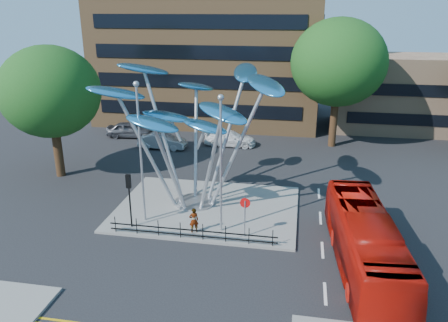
% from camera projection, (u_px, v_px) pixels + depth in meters
% --- Properties ---
extents(ground, '(120.00, 120.00, 0.00)m').
position_uv_depth(ground, '(202.00, 258.00, 23.78)').
color(ground, black).
rests_on(ground, ground).
extents(traffic_island, '(12.00, 9.00, 0.15)m').
position_uv_depth(traffic_island, '(207.00, 208.00, 29.48)').
color(traffic_island, slate).
rests_on(traffic_island, ground).
extents(low_building_near, '(15.00, 8.00, 8.00)m').
position_uv_depth(low_building_near, '(406.00, 93.00, 47.59)').
color(low_building_near, tan).
rests_on(low_building_near, ground).
extents(tree_right, '(8.80, 8.80, 12.11)m').
position_uv_depth(tree_right, '(339.00, 63.00, 40.15)').
color(tree_right, black).
rests_on(tree_right, ground).
extents(tree_left, '(7.60, 7.60, 10.32)m').
position_uv_depth(tree_left, '(50.00, 92.00, 33.11)').
color(tree_left, black).
rests_on(tree_left, ground).
extents(leaf_sculpture, '(12.72, 9.54, 9.51)m').
position_uv_depth(leaf_sculpture, '(192.00, 106.00, 28.01)').
color(leaf_sculpture, '#9EA0A5').
rests_on(leaf_sculpture, traffic_island).
extents(street_lamp_left, '(0.36, 0.36, 8.80)m').
position_uv_depth(street_lamp_left, '(140.00, 141.00, 25.98)').
color(street_lamp_left, '#9EA0A5').
rests_on(street_lamp_left, traffic_island).
extents(street_lamp_right, '(0.36, 0.36, 8.30)m').
position_uv_depth(street_lamp_right, '(221.00, 153.00, 24.77)').
color(street_lamp_right, '#9EA0A5').
rests_on(street_lamp_right, traffic_island).
extents(traffic_light_island, '(0.28, 0.18, 3.42)m').
position_uv_depth(traffic_light_island, '(129.00, 190.00, 26.05)').
color(traffic_light_island, black).
rests_on(traffic_light_island, traffic_island).
extents(no_entry_sign_island, '(0.60, 0.10, 2.45)m').
position_uv_depth(no_entry_sign_island, '(245.00, 211.00, 25.17)').
color(no_entry_sign_island, '#9EA0A5').
rests_on(no_entry_sign_island, traffic_island).
extents(pedestrian_railing_front, '(10.00, 0.06, 1.00)m').
position_uv_depth(pedestrian_railing_front, '(192.00, 232.00, 25.34)').
color(pedestrian_railing_front, black).
rests_on(pedestrian_railing_front, traffic_island).
extents(red_bus, '(3.49, 11.23, 3.08)m').
position_uv_depth(red_bus, '(365.00, 242.00, 22.41)').
color(red_bus, '#B01008').
rests_on(red_bus, ground).
extents(pedestrian, '(0.68, 0.58, 1.56)m').
position_uv_depth(pedestrian, '(194.00, 220.00, 25.96)').
color(pedestrian, gray).
rests_on(pedestrian, traffic_island).
extents(parked_car_left, '(4.87, 2.29, 1.61)m').
position_uv_depth(parked_car_left, '(130.00, 130.00, 45.41)').
color(parked_car_left, '#43454C').
rests_on(parked_car_left, ground).
extents(parked_car_mid, '(4.55, 1.59, 1.50)m').
position_uv_depth(parked_car_mid, '(162.00, 141.00, 41.79)').
color(parked_car_mid, '#A1A4A8').
rests_on(parked_car_mid, ground).
extents(parked_car_right, '(5.04, 2.09, 1.46)m').
position_uv_depth(parked_car_right, '(230.00, 138.00, 42.69)').
color(parked_car_right, white).
rests_on(parked_car_right, ground).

